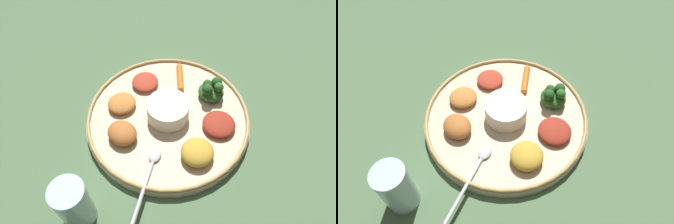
% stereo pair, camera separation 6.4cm
% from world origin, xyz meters
% --- Properties ---
extents(ground_plane, '(2.40, 2.40, 0.00)m').
position_xyz_m(ground_plane, '(0.00, 0.00, 0.00)').
color(ground_plane, '#4C6B47').
extents(platter, '(0.35, 0.35, 0.02)m').
position_xyz_m(platter, '(0.00, 0.00, 0.01)').
color(platter, '#C6B293').
rests_on(platter, ground_plane).
extents(platter_rim, '(0.35, 0.35, 0.01)m').
position_xyz_m(platter_rim, '(0.00, 0.00, 0.02)').
color(platter_rim, tan).
rests_on(platter_rim, platter).
extents(center_bowl, '(0.09, 0.09, 0.04)m').
position_xyz_m(center_bowl, '(0.00, 0.00, 0.04)').
color(center_bowl, silver).
rests_on(center_bowl, platter).
extents(spoon, '(0.07, 0.16, 0.01)m').
position_xyz_m(spoon, '(-0.05, -0.13, 0.02)').
color(spoon, silver).
rests_on(spoon, platter).
extents(greens_pile, '(0.08, 0.08, 0.05)m').
position_xyz_m(greens_pile, '(0.10, 0.04, 0.04)').
color(greens_pile, '#2D6628').
rests_on(greens_pile, platter).
extents(carrot_near_spoon, '(0.02, 0.09, 0.01)m').
position_xyz_m(carrot_near_spoon, '(0.04, 0.11, 0.03)').
color(carrot_near_spoon, orange).
rests_on(carrot_near_spoon, platter).
extents(mound_squash, '(0.08, 0.08, 0.02)m').
position_xyz_m(mound_squash, '(-0.10, 0.04, 0.03)').
color(mound_squash, '#C67A38').
rests_on(mound_squash, platter).
extents(mound_chickpea, '(0.08, 0.08, 0.03)m').
position_xyz_m(mound_chickpea, '(-0.10, -0.04, 0.04)').
color(mound_chickpea, '#B2662D').
rests_on(mound_chickpea, platter).
extents(mound_berbere_red, '(0.08, 0.08, 0.02)m').
position_xyz_m(mound_berbere_red, '(-0.04, 0.10, 0.03)').
color(mound_berbere_red, '#B73D28').
rests_on(mound_berbere_red, platter).
extents(mound_lentil_yellow, '(0.08, 0.08, 0.03)m').
position_xyz_m(mound_lentil_yellow, '(0.05, -0.10, 0.04)').
color(mound_lentil_yellow, gold).
rests_on(mound_lentil_yellow, platter).
extents(mound_beet, '(0.09, 0.09, 0.02)m').
position_xyz_m(mound_beet, '(0.10, -0.04, 0.03)').
color(mound_beet, maroon).
rests_on(mound_beet, platter).
extents(drinking_glass, '(0.06, 0.06, 0.11)m').
position_xyz_m(drinking_glass, '(-0.18, -0.19, 0.05)').
color(drinking_glass, silver).
rests_on(drinking_glass, ground_plane).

